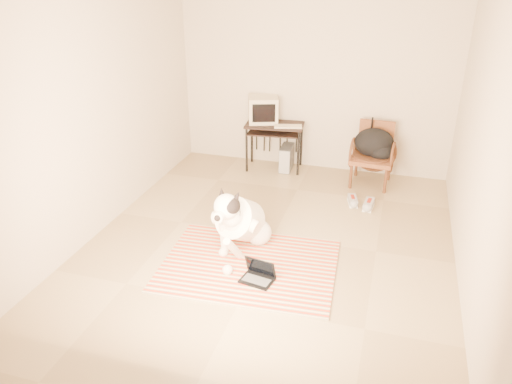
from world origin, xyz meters
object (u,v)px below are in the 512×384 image
at_px(pc_tower, 287,158).
at_px(rattan_chair, 373,154).
at_px(computer_desk, 274,131).
at_px(backpack, 375,144).
at_px(dog, 240,222).
at_px(crt_monitor, 263,109).
at_px(laptop, 258,275).

bearing_deg(pc_tower, rattan_chair, -5.91).
bearing_deg(computer_desk, rattan_chair, -4.42).
bearing_deg(rattan_chair, backpack, 0.81).
xyz_separation_m(computer_desk, backpack, (1.48, -0.11, -0.02)).
xyz_separation_m(computer_desk, pc_tower, (0.19, 0.02, -0.42)).
xyz_separation_m(computer_desk, rattan_chair, (1.46, -0.11, -0.17)).
distance_m(dog, crt_monitor, 2.51).
bearing_deg(pc_tower, dog, -89.09).
bearing_deg(computer_desk, dog, -84.40).
distance_m(dog, rattan_chair, 2.54).
height_order(dog, backpack, dog).
relative_size(dog, pc_tower, 2.94).
bearing_deg(crt_monitor, laptop, -75.03).
bearing_deg(pc_tower, computer_desk, -174.51).
xyz_separation_m(computer_desk, crt_monitor, (-0.20, 0.07, 0.29)).
height_order(laptop, computer_desk, computer_desk).
relative_size(dog, backpack, 2.16).
height_order(laptop, crt_monitor, crt_monitor).
bearing_deg(laptop, pc_tower, 97.85).
relative_size(laptop, computer_desk, 0.40).
xyz_separation_m(laptop, pc_tower, (-0.40, 2.89, 0.11)).
distance_m(computer_desk, pc_tower, 0.46).
bearing_deg(backpack, pc_tower, 174.20).
relative_size(pc_tower, backpack, 0.73).
relative_size(laptop, pc_tower, 0.88).
height_order(dog, crt_monitor, crt_monitor).
xyz_separation_m(pc_tower, backpack, (1.29, -0.13, 0.40)).
bearing_deg(laptop, computer_desk, 101.61).
distance_m(computer_desk, backpack, 1.48).
distance_m(crt_monitor, pc_tower, 0.81).
height_order(laptop, rattan_chair, rattan_chair).
bearing_deg(crt_monitor, computer_desk, -20.53).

